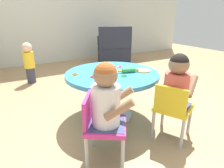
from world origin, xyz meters
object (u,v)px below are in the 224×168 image
Objects in this scene: child_chair_left at (102,124)px; seated_child_right at (177,83)px; armchair_dark at (114,50)px; toddler_standing at (29,62)px; craft_table at (112,82)px; craft_scissors at (118,66)px; child_chair_right at (172,108)px; rolling_pin at (129,70)px; seated_child_left at (106,97)px.

child_chair_left is 0.74m from seated_child_right.
toddler_standing is at bearing -165.32° from armchair_dark.
craft_table is 0.68m from seated_child_right.
craft_scissors is at bearing 100.15° from seated_child_right.
child_chair_right is 3.82× the size of craft_scissors.
child_chair_right is 0.82m from craft_scissors.
rolling_pin is at bearing -116.42° from armchair_dark.
craft_table is 1.77m from toddler_standing.
seated_child_right is 0.78m from craft_scissors.
craft_scissors is at bearing 51.36° from child_chair_left.
child_chair_left is at bearing 175.62° from seated_child_right.
seated_child_left is at bearing 175.49° from child_chair_right.
seated_child_left is 0.67m from seated_child_right.
child_chair_right is at bearing -76.82° from rolling_pin.
armchair_dark reaches higher than seated_child_right.
craft_table is at bearing -120.39° from armchair_dark.
craft_scissors is at bearing 44.81° from craft_table.
armchair_dark is 2.27m from craft_scissors.
craft_table is at bearing -69.21° from toddler_standing.
craft_table is 2.50m from armchair_dark.
craft_scissors is (0.17, 0.17, 0.11)m from craft_table.
craft_table is 1.45× the size of toddler_standing.
seated_child_right reaches higher than child_chair_left.
rolling_pin is at bearing 107.37° from seated_child_right.
craft_table is at bearing 53.71° from child_chair_left.
toddler_standing is at bearing 114.05° from rolling_pin.
armchair_dark is 1.39× the size of toddler_standing.
seated_child_right is 2.24× the size of rolling_pin.
armchair_dark is at bearing 70.30° from child_chair_right.
armchair_dark is at bearing 58.37° from child_chair_left.
child_chair_right is (0.27, -0.61, -0.10)m from craft_table.
seated_child_right is (0.31, -0.59, 0.13)m from craft_table.
armchair_dark reaches higher than rolling_pin.
seated_child_right is at bearing -79.85° from craft_scissors.
child_chair_left is 2.21m from toddler_standing.
armchair_dark reaches higher than child_chair_right.
craft_scissors is at bearing 97.37° from child_chair_right.
child_chair_right is 0.23m from seated_child_right.
craft_table is 0.27m from craft_scissors.
child_chair_right is at bearing -109.70° from armchair_dark.
rolling_pin is at bearing -94.79° from craft_scissors.
child_chair_left is at bearing 173.85° from child_chair_right.
seated_child_right is (0.70, -0.05, 0.23)m from child_chair_left.
craft_table is 1.04× the size of armchair_dark.
seated_child_right is at bearing -72.63° from rolling_pin.
craft_scissors is (0.02, 0.26, -0.02)m from rolling_pin.
child_chair_right is 2.35× the size of rolling_pin.
rolling_pin is 0.26m from craft_scissors.
rolling_pin is 1.62× the size of craft_scissors.
toddler_standing is 1.92m from rolling_pin.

